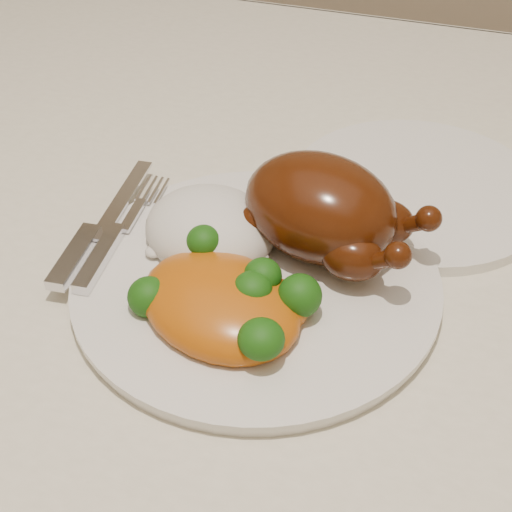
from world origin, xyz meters
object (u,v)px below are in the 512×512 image
(dinner_plate, at_px, (256,281))
(side_plate, at_px, (418,188))
(dining_table, at_px, (176,299))
(roast_chicken, at_px, (324,209))

(dinner_plate, height_order, side_plate, dinner_plate)
(dining_table, xyz_separation_m, side_plate, (0.21, 0.11, 0.11))
(side_plate, bearing_deg, dining_table, -152.63)
(side_plate, height_order, roast_chicken, roast_chicken)
(dining_table, distance_m, side_plate, 0.26)
(dinner_plate, bearing_deg, side_plate, 58.79)
(dining_table, bearing_deg, side_plate, 27.37)
(dining_table, distance_m, dinner_plate, 0.16)
(roast_chicken, bearing_deg, dinner_plate, -112.53)
(side_plate, distance_m, roast_chicken, 0.14)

